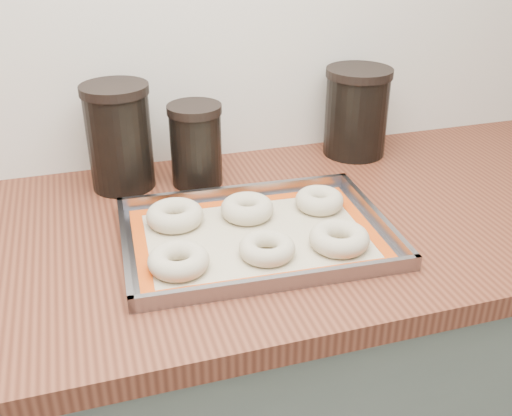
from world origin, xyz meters
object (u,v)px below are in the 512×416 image
object	(u,v)px
canister_mid	(196,145)
canister_right	(356,112)
bagel_front_left	(179,261)
canister_left	(119,137)
bagel_front_mid	(267,248)
bagel_back_right	(319,200)
bagel_back_mid	(247,208)
bagel_back_left	(175,215)
bagel_front_right	(339,238)
baking_tray	(256,235)

from	to	relation	value
canister_mid	canister_right	distance (m)	0.38
bagel_front_left	canister_left	distance (m)	0.36
bagel_front_mid	canister_mid	distance (m)	0.33
bagel_front_mid	canister_right	size ratio (longest dim) A/B	0.47
bagel_back_right	canister_right	bearing A→B (deg)	52.51
bagel_back_mid	canister_right	world-z (taller)	canister_right
bagel_back_left	bagel_back_right	world-z (taller)	same
bagel_back_left	canister_mid	size ratio (longest dim) A/B	0.61
bagel_front_left	bagel_back_left	distance (m)	0.15
bagel_front_left	canister_right	xyz separation A→B (m)	(0.48, 0.37, 0.08)
bagel_back_mid	canister_mid	xyz separation A→B (m)	(-0.05, 0.18, 0.06)
bagel_back_left	canister_right	world-z (taller)	canister_right
canister_mid	bagel_back_mid	bearing A→B (deg)	-73.51
bagel_front_right	canister_left	size ratio (longest dim) A/B	0.48
baking_tray	canister_left	xyz separation A→B (m)	(-0.20, 0.28, 0.10)
bagel_front_mid	bagel_back_left	size ratio (longest dim) A/B	0.91
bagel_front_right	canister_left	xyz separation A→B (m)	(-0.32, 0.36, 0.09)
bagel_back_right	canister_left	xyz separation A→B (m)	(-0.34, 0.22, 0.09)
baking_tray	canister_left	world-z (taller)	canister_left
bagel_back_left	bagel_front_right	bearing A→B (deg)	-32.73
bagel_back_mid	canister_mid	size ratio (longest dim) A/B	0.58
bagel_back_mid	canister_mid	distance (m)	0.20
bagel_front_right	bagel_back_mid	size ratio (longest dim) A/B	1.05
bagel_back_mid	canister_mid	world-z (taller)	canister_mid
bagel_back_right	canister_left	world-z (taller)	canister_left
bagel_front_mid	canister_left	distance (m)	0.41
bagel_front_right	canister_mid	world-z (taller)	canister_mid
bagel_back_left	bagel_back_mid	xyz separation A→B (m)	(0.13, -0.01, 0.00)
bagel_front_right	bagel_back_right	distance (m)	0.14
baking_tray	bagel_back_mid	bearing A→B (deg)	86.11
bagel_front_left	bagel_back_right	distance (m)	0.32
canister_mid	bagel_front_mid	bearing A→B (deg)	-81.67
bagel_back_left	bagel_back_mid	bearing A→B (deg)	-5.62
canister_left	baking_tray	bearing A→B (deg)	-55.31
baking_tray	bagel_back_mid	distance (m)	0.07
bagel_front_mid	canister_mid	world-z (taller)	canister_mid
baking_tray	canister_left	bearing A→B (deg)	124.69
bagel_back_right	bagel_back_left	bearing A→B (deg)	175.60
bagel_back_mid	baking_tray	bearing A→B (deg)	-93.89
bagel_front_right	bagel_back_left	bearing A→B (deg)	147.27
baking_tray	bagel_back_left	bearing A→B (deg)	146.45
bagel_back_right	canister_right	size ratio (longest dim) A/B	0.46
baking_tray	bagel_back_mid	xyz separation A→B (m)	(0.00, 0.07, 0.02)
canister_mid	canister_right	xyz separation A→B (m)	(0.38, 0.05, 0.02)
canister_left	canister_right	size ratio (longest dim) A/B	1.08
bagel_back_left	bagel_back_mid	size ratio (longest dim) A/B	1.06
bagel_front_right	bagel_back_right	world-z (taller)	same
bagel_front_mid	bagel_back_left	xyz separation A→B (m)	(-0.13, 0.15, 0.00)
bagel_front_left	bagel_front_mid	world-z (taller)	bagel_front_left
bagel_front_mid	bagel_front_right	world-z (taller)	bagel_front_right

